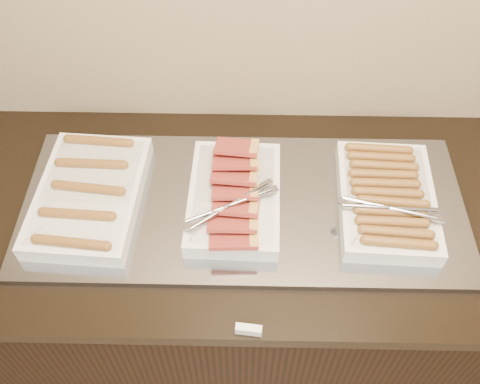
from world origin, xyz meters
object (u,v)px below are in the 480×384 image
object	(u,v)px
warming_tray	(243,206)
dish_center	(234,197)
dish_right	(387,199)
counter	(242,286)
dish_left	(89,195)

from	to	relation	value
warming_tray	dish_center	xyz separation A→B (m)	(-0.03, -0.00, 0.04)
dish_right	counter	bearing A→B (deg)	-177.89
counter	dish_left	world-z (taller)	dish_left
warming_tray	dish_center	world-z (taller)	dish_center
counter	dish_right	world-z (taller)	dish_right
counter	warming_tray	distance (m)	0.46
dish_left	warming_tray	bearing A→B (deg)	3.48
counter	warming_tray	xyz separation A→B (m)	(0.00, 0.00, 0.46)
warming_tray	dish_center	distance (m)	0.05
dish_center	warming_tray	bearing A→B (deg)	10.66
dish_center	counter	bearing A→B (deg)	11.69
counter	dish_left	bearing A→B (deg)	-180.00
dish_center	dish_right	world-z (taller)	dish_center
warming_tray	counter	bearing A→B (deg)	180.00
counter	dish_right	distance (m)	0.63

